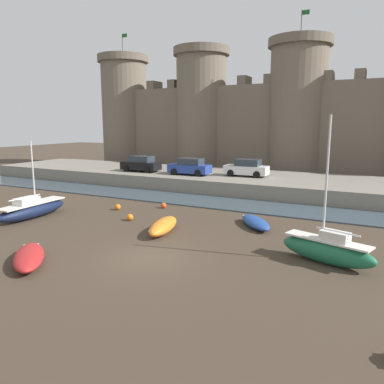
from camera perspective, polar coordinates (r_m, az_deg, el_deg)
ground_plane at (r=18.16m, az=-6.49°, el=-9.96°), size 160.00×160.00×0.00m
water_channel at (r=29.33m, az=7.49°, el=-1.95°), size 80.00×4.50×0.10m
quay_road at (r=36.02m, az=11.38°, el=1.24°), size 62.58×10.00×1.31m
castle at (r=47.16m, az=15.68°, el=11.30°), size 57.91×7.33×18.93m
sailboat_midflat_right at (r=18.25m, az=19.90°, el=-8.19°), size 4.50×2.29×6.68m
sailboat_near_channel_right at (r=27.40m, az=-23.17°, el=-2.41°), size 1.60×5.61×5.16m
rowboat_midflat_centre at (r=21.97m, az=-4.40°, el=-5.15°), size 1.90×3.82×0.79m
rowboat_foreground_right at (r=18.77m, az=-23.58°, el=-9.01°), size 3.57×3.51×0.66m
rowboat_near_channel_left at (r=23.47m, az=9.64°, el=-4.53°), size 3.10×3.49×0.57m
mooring_buoy_off_centre at (r=24.93m, az=-9.45°, el=-3.82°), size 0.44×0.44×0.44m
mooring_buoy_near_channel at (r=28.10m, az=-11.25°, el=-2.26°), size 0.44×0.44×0.44m
mooring_buoy_mid_mud at (r=28.20m, az=-4.36°, el=-2.06°), size 0.42×0.42×0.42m
car_quay_centre_east at (r=36.63m, az=-0.33°, el=3.86°), size 4.14×1.96×1.62m
car_quay_centre_west at (r=35.96m, az=8.33°, el=3.63°), size 4.14×1.96×1.62m
car_quay_east at (r=39.45m, az=-7.76°, el=4.25°), size 4.14×1.96×1.62m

